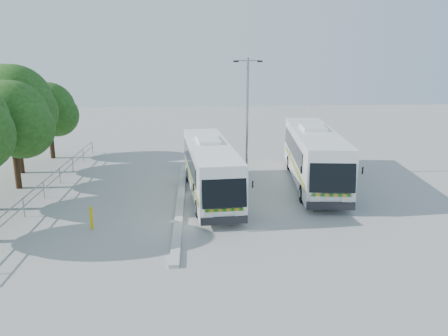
{
  "coord_description": "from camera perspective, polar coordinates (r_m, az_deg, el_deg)",
  "views": [
    {
      "loc": [
        -1.38,
        -21.11,
        7.76
      ],
      "look_at": [
        0.09,
        1.58,
        1.96
      ],
      "focal_mm": 35.0,
      "sensor_mm": 36.0,
      "label": 1
    }
  ],
  "objects": [
    {
      "name": "coach_main",
      "position": [
        24.82,
        -1.85,
        0.07
      ],
      "size": [
        3.14,
        11.03,
        3.02
      ],
      "rotation": [
        0.0,
        0.0,
        0.09
      ],
      "color": "white",
      "rests_on": "ground"
    },
    {
      "name": "tree_far_e",
      "position": [
        36.4,
        -21.86,
        7.19
      ],
      "size": [
        4.54,
        4.28,
        5.92
      ],
      "color": "#382314",
      "rests_on": "ground"
    },
    {
      "name": "railing",
      "position": [
        27.46,
        -21.87,
        -1.55
      ],
      "size": [
        0.06,
        22.0,
        1.0
      ],
      "color": "gray",
      "rests_on": "ground"
    },
    {
      "name": "lamppost",
      "position": [
        28.89,
        3.06,
        7.34
      ],
      "size": [
        1.88,
        0.2,
        7.72
      ],
      "rotation": [
        0.0,
        0.0,
        0.01
      ],
      "color": "gray",
      "rests_on": "ground"
    },
    {
      "name": "kerb_divider",
      "position": [
        24.37,
        -5.7,
        -4.14
      ],
      "size": [
        0.4,
        16.0,
        0.15
      ],
      "primitive_type": "cube",
      "color": "#B2B2AD",
      "rests_on": "ground"
    },
    {
      "name": "ground",
      "position": [
        22.53,
        0.03,
        -5.83
      ],
      "size": [
        100.0,
        100.0,
        0.0
      ],
      "primitive_type": "plane",
      "color": "gray",
      "rests_on": "ground"
    },
    {
      "name": "bollard",
      "position": [
        21.2,
        -16.94,
        -6.26
      ],
      "size": [
        0.15,
        0.15,
        1.07
      ],
      "primitive_type": "cylinder",
      "rotation": [
        0.0,
        0.0,
        0.02
      ],
      "color": "gold",
      "rests_on": "ground"
    },
    {
      "name": "tree_far_d",
      "position": [
        32.33,
        -25.59,
        7.71
      ],
      "size": [
        5.62,
        5.3,
        7.33
      ],
      "color": "#382314",
      "rests_on": "ground"
    },
    {
      "name": "tree_far_c",
      "position": [
        28.54,
        -25.93,
        5.84
      ],
      "size": [
        4.97,
        4.69,
        6.49
      ],
      "color": "#382314",
      "rests_on": "ground"
    },
    {
      "name": "coach_adjacent",
      "position": [
        27.78,
        11.62,
        1.7
      ],
      "size": [
        3.73,
        12.25,
        3.35
      ],
      "rotation": [
        0.0,
        0.0,
        -0.11
      ],
      "color": "silver",
      "rests_on": "ground"
    }
  ]
}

